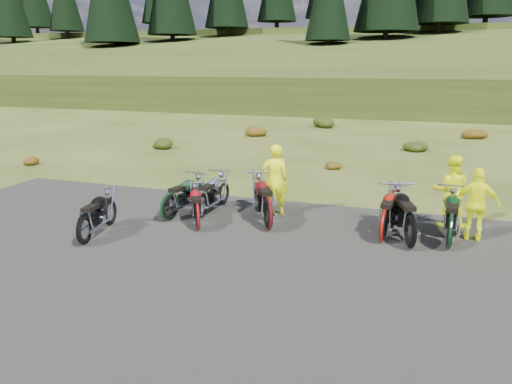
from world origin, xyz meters
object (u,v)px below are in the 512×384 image
at_px(motorcycle_0, 86,245).
at_px(motorcycle_3, 202,219).
at_px(motorcycle_7, 448,250).
at_px(person_middle, 275,181).

xyz_separation_m(motorcycle_0, motorcycle_3, (1.65, 2.65, 0.00)).
bearing_deg(motorcycle_7, person_middle, 76.68).
height_order(motorcycle_0, person_middle, person_middle).
distance_m(motorcycle_0, motorcycle_7, 8.14).
relative_size(motorcycle_3, motorcycle_7, 0.92).
height_order(motorcycle_3, person_middle, person_middle).
height_order(motorcycle_0, motorcycle_3, motorcycle_3).
xyz_separation_m(motorcycle_7, person_middle, (-4.41, 1.23, 0.96)).
bearing_deg(motorcycle_7, motorcycle_3, 90.16).
relative_size(motorcycle_0, motorcycle_7, 0.90).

